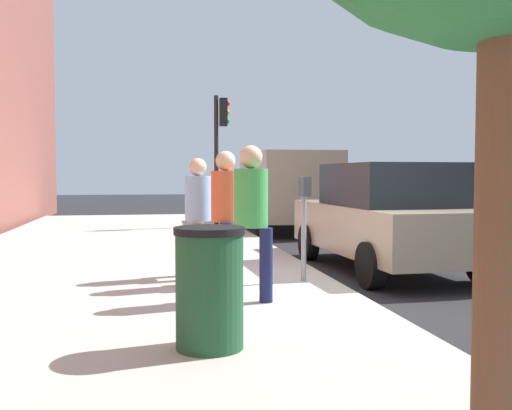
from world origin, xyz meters
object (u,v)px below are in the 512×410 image
Objects in this scene: parked_sedan_near at (387,217)px; traffic_signal at (220,139)px; pedestrian_at_meter at (226,206)px; parked_van_far at (286,186)px; trash_bin at (210,288)px; pedestrian_bystander at (251,209)px; parking_officer at (198,209)px; parking_meter at (304,206)px.

traffic_signal is (7.09, 1.89, 1.68)m from parked_sedan_near.
parked_van_far reaches higher than pedestrian_at_meter.
traffic_signal reaches higher than parked_sedan_near.
trash_bin is at bearing -93.33° from pedestrian_at_meter.
pedestrian_at_meter is 0.39× the size of parked_sedan_near.
pedestrian_bystander reaches higher than trash_bin.
parked_sedan_near is 7.19m from parked_van_far.
parked_sedan_near reaches higher than trash_bin.
pedestrian_bystander is 0.49× the size of traffic_signal.
parked_van_far is at bearing 22.44° from pedestrian_bystander.
pedestrian_bystander is 1.97m from trash_bin.
trash_bin is at bearing -162.33° from pedestrian_bystander.
traffic_signal reaches higher than parked_van_far.
pedestrian_bystander reaches higher than parking_officer.
pedestrian_at_meter is 0.33× the size of parked_van_far.
pedestrian_at_meter is at bearing 93.68° from parking_meter.
trash_bin is at bearing -87.26° from parking_officer.
traffic_signal is 11.66m from trash_bin.
pedestrian_bystander is 3.73m from parked_sedan_near.
trash_bin is (-11.49, 3.37, -0.60)m from parked_van_far.
pedestrian_at_meter is 2.88m from trash_bin.
parked_van_far is at bearing 74.56° from parking_officer.
parked_sedan_near is at bearing -8.89° from pedestrian_bystander.
parking_officer is at bearing 170.85° from traffic_signal.
pedestrian_at_meter is at bearing -58.07° from parking_officer.
trash_bin is at bearing 141.96° from parked_sedan_near.
parked_van_far reaches higher than parking_meter.
parking_meter is 0.80× the size of pedestrian_bystander.
parked_sedan_near is at bearing 34.88° from pedestrian_at_meter.
parked_van_far is at bearing 78.64° from pedestrian_at_meter.
pedestrian_at_meter is 0.99× the size of pedestrian_bystander.
pedestrian_bystander is (-1.08, 0.91, 0.03)m from parking_meter.
pedestrian_at_meter is at bearing 161.75° from parked_van_far.
trash_bin is (-2.79, 0.50, -0.52)m from pedestrian_at_meter.
parked_sedan_near is at bearing -38.04° from trash_bin.
parked_van_far is at bearing -11.77° from parking_meter.
parking_meter is at bearing -28.84° from trash_bin.
traffic_signal is (9.63, -0.82, 1.38)m from pedestrian_bystander.
parking_meter is 0.27× the size of parked_van_far.
trash_bin is at bearing 172.59° from traffic_signal.
parking_meter is at bearing -179.41° from traffic_signal.
pedestrian_bystander is at bearing 139.78° from parking_meter.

